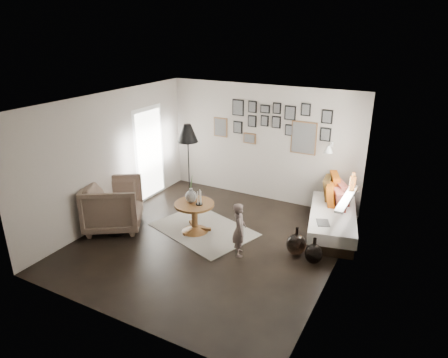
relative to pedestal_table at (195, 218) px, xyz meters
The scene contains 23 objects.
ground 0.58m from the pedestal_table, 27.57° to the right, with size 4.80×4.80×0.00m, color black.
wall_back 2.44m from the pedestal_table, 78.19° to the left, with size 4.50×4.50×0.00m, color #9D9489.
wall_front 2.86m from the pedestal_table, 80.26° to the right, with size 4.50×4.50×0.00m, color #9D9489.
wall_left 2.08m from the pedestal_table, behind, with size 4.80×4.80×0.00m, color #9D9489.
wall_right 2.90m from the pedestal_table, ahead, with size 4.80×4.80×0.00m, color #9D9489.
ceiling 2.38m from the pedestal_table, 27.57° to the right, with size 4.80×4.80×0.00m, color white.
door_left 2.17m from the pedestal_table, 151.60° to the left, with size 0.00×2.14×2.14m.
window_right 2.92m from the pedestal_table, 22.81° to the left, with size 0.15×1.32×1.30m.
gallery_wall 2.70m from the pedestal_table, 70.98° to the left, with size 2.74×0.03×1.08m.
wall_sconce 3.00m from the pedestal_table, 43.46° to the left, with size 0.18×0.36×0.16m.
rug 0.32m from the pedestal_table, 50.12° to the left, with size 1.90×1.33×0.01m, color beige.
pedestal_table is the anchor object (origin of this frame).
vase 0.50m from the pedestal_table, 165.96° to the left, with size 0.22×0.22×0.55m.
candles 0.47m from the pedestal_table, ahead, with size 0.13×0.13×0.28m.
daybed 2.70m from the pedestal_table, 29.04° to the left, with size 1.25×2.08×0.95m.
magazine_on_daybed 2.41m from the pedestal_table, 16.10° to the left, with size 0.21×0.29×0.02m, color black.
armchair 1.62m from the pedestal_table, 158.09° to the right, with size 1.04×1.07×0.97m, color brown.
armchair_cushion 1.57m from the pedestal_table, 159.39° to the right, with size 0.44×0.44×0.11m, color silver.
floor_lamp 1.77m from the pedestal_table, 127.53° to the left, with size 0.43×0.43×1.86m.
magazine_basket 1.53m from the pedestal_table, 150.35° to the right, with size 0.42×0.42×0.44m.
demijohn_large 2.01m from the pedestal_table, ahead, with size 0.35×0.35×0.52m.
demijohn_small 2.36m from the pedestal_table, ahead, with size 0.30×0.30×0.47m.
child 1.19m from the pedestal_table, 16.65° to the right, with size 0.36×0.23×0.97m, color #64534E.
Camera 1 is at (3.31, -5.60, 3.78)m, focal length 32.00 mm.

